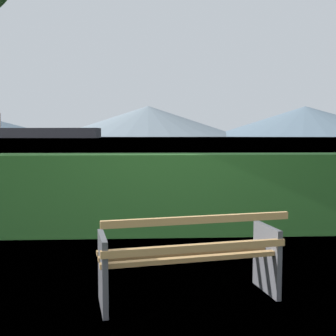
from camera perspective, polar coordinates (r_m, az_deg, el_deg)
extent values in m
plane|color=#4C6B33|center=(4.08, 2.89, -17.99)|extent=(1400.00, 1400.00, 0.00)
plane|color=#6B8EA3|center=(310.65, -2.80, 4.33)|extent=(620.00, 620.00, 0.00)
cube|color=tan|center=(3.75, 3.79, -12.72)|extent=(1.69, 0.39, 0.04)
cube|color=tan|center=(3.93, 2.91, -11.92)|extent=(1.69, 0.39, 0.04)
cube|color=tan|center=(4.10, 2.12, -11.18)|extent=(1.69, 0.39, 0.04)
cube|color=tan|center=(3.65, 4.16, -11.25)|extent=(1.68, 0.37, 0.06)
cube|color=tan|center=(3.54, 4.42, -7.32)|extent=(1.68, 0.37, 0.06)
cube|color=#4C4C51|center=(3.80, -9.22, -14.34)|extent=(0.15, 0.51, 0.68)
cube|color=#4C4C51|center=(4.24, 13.82, -12.37)|extent=(0.15, 0.51, 0.68)
cube|color=#285B23|center=(6.50, 0.55, -3.61)|extent=(9.11, 0.76, 1.27)
cube|color=#232328|center=(277.27, -19.19, 4.71)|extent=(94.03, 25.92, 6.40)
cone|color=gray|center=(597.23, -2.84, 6.63)|extent=(272.04, 272.04, 45.00)
cone|color=slate|center=(602.34, 18.83, 6.26)|extent=(269.97, 269.97, 42.69)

